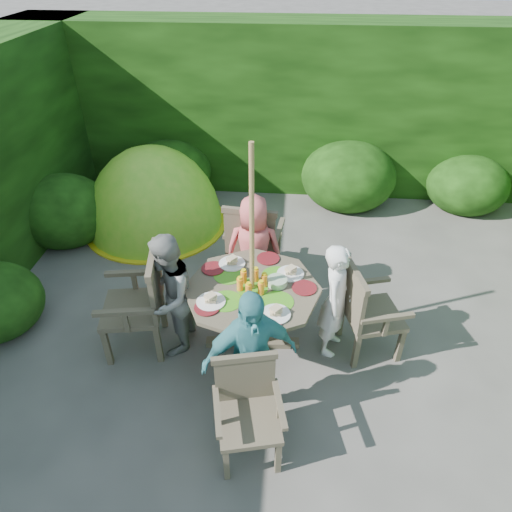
# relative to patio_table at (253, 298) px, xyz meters

# --- Properties ---
(ground) EXTENTS (60.00, 60.00, 0.00)m
(ground) POSITION_rel_patio_table_xyz_m (0.57, -0.14, -0.65)
(ground) COLOR #4C4944
(ground) RESTS_ON ground
(hedge_enclosure) EXTENTS (9.00, 9.00, 2.50)m
(hedge_enclosure) POSITION_rel_patio_table_xyz_m (0.57, 1.20, 0.60)
(hedge_enclosure) COLOR black
(hedge_enclosure) RESTS_ON ground
(patio_table) EXTENTS (1.41, 1.41, 0.92)m
(patio_table) POSITION_rel_patio_table_xyz_m (0.00, 0.00, 0.00)
(patio_table) COLOR #433B2C
(patio_table) RESTS_ON ground
(parasol_pole) EXTENTS (0.05, 0.05, 2.20)m
(parasol_pole) POSITION_rel_patio_table_xyz_m (-0.00, -0.00, 0.45)
(parasol_pole) COLOR olive
(parasol_pole) RESTS_ON ground
(garden_chair_right) EXTENTS (0.65, 0.70, 0.97)m
(garden_chair_right) POSITION_rel_patio_table_xyz_m (1.09, 0.06, -0.12)
(garden_chair_right) COLOR #433B2C
(garden_chair_right) RESTS_ON ground
(garden_chair_left) EXTENTS (0.66, 0.72, 1.06)m
(garden_chair_left) POSITION_rel_patio_table_xyz_m (-1.09, -0.07, -0.08)
(garden_chair_left) COLOR #433B2C
(garden_chair_left) RESTS_ON ground
(garden_chair_back) EXTENTS (0.69, 0.63, 1.04)m
(garden_chair_back) POSITION_rel_patio_table_xyz_m (-0.10, 1.08, -0.09)
(garden_chair_back) COLOR #433B2C
(garden_chair_back) RESTS_ON ground
(garden_chair_front) EXTENTS (0.61, 0.57, 0.87)m
(garden_chair_front) POSITION_rel_patio_table_xyz_m (0.06, -1.10, -0.18)
(garden_chair_front) COLOR #433B2C
(garden_chair_front) RESTS_ON ground
(child_right) EXTENTS (0.40, 0.51, 1.24)m
(child_right) POSITION_rel_patio_table_xyz_m (0.79, 0.06, -0.03)
(child_right) COLOR white
(child_right) RESTS_ON ground
(child_left) EXTENTS (0.52, 0.65, 1.31)m
(child_left) POSITION_rel_patio_table_xyz_m (-0.80, -0.06, 0.01)
(child_left) COLOR gray
(child_left) RESTS_ON ground
(child_back) EXTENTS (0.63, 0.42, 1.29)m
(child_back) POSITION_rel_patio_table_xyz_m (-0.06, 0.80, -0.00)
(child_back) COLOR #D55858
(child_back) RESTS_ON ground
(child_front) EXTENTS (0.87, 0.62, 1.37)m
(child_front) POSITION_rel_patio_table_xyz_m (0.05, -0.80, 0.04)
(child_front) COLOR teal
(child_front) RESTS_ON ground
(dome_tent) EXTENTS (2.19, 2.19, 2.32)m
(dome_tent) POSITION_rel_patio_table_xyz_m (-1.63, 2.25, -0.64)
(dome_tent) COLOR #70CA27
(dome_tent) RESTS_ON ground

